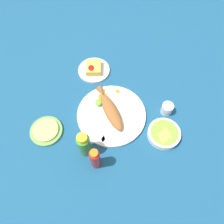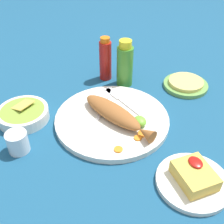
# 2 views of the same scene
# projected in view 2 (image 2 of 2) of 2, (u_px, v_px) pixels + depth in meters

# --- Properties ---
(ground_plane) EXTENTS (4.00, 4.00, 0.00)m
(ground_plane) POSITION_uv_depth(u_px,v_px,m) (112.00, 121.00, 0.88)
(ground_plane) COLOR navy
(main_plate) EXTENTS (0.35, 0.35, 0.02)m
(main_plate) POSITION_uv_depth(u_px,v_px,m) (112.00, 119.00, 0.87)
(main_plate) COLOR silver
(main_plate) RESTS_ON ground_plane
(fried_fish) EXTENTS (0.27, 0.16, 0.04)m
(fried_fish) POSITION_uv_depth(u_px,v_px,m) (115.00, 114.00, 0.85)
(fried_fish) COLOR #935628
(fried_fish) RESTS_ON main_plate
(fork_near) EXTENTS (0.16, 0.11, 0.00)m
(fork_near) POSITION_uv_depth(u_px,v_px,m) (105.00, 100.00, 0.94)
(fork_near) COLOR silver
(fork_near) RESTS_ON main_plate
(fork_far) EXTENTS (0.18, 0.06, 0.00)m
(fork_far) POSITION_uv_depth(u_px,v_px,m) (120.00, 100.00, 0.94)
(fork_far) COLOR silver
(fork_far) RESTS_ON main_plate
(carrot_slice_near) EXTENTS (0.02, 0.02, 0.00)m
(carrot_slice_near) POSITION_uv_depth(u_px,v_px,m) (118.00, 149.00, 0.76)
(carrot_slice_near) COLOR orange
(carrot_slice_near) RESTS_ON main_plate
(carrot_slice_mid) EXTENTS (0.02, 0.02, 0.00)m
(carrot_slice_mid) POSITION_uv_depth(u_px,v_px,m) (138.00, 138.00, 0.79)
(carrot_slice_mid) COLOR orange
(carrot_slice_mid) RESTS_ON main_plate
(carrot_slice_far) EXTENTS (0.03, 0.03, 0.00)m
(carrot_slice_far) POSITION_uv_depth(u_px,v_px,m) (143.00, 134.00, 0.81)
(carrot_slice_far) COLOR orange
(carrot_slice_far) RESTS_ON main_plate
(lime_wedge_main) EXTENTS (0.04, 0.04, 0.02)m
(lime_wedge_main) POSITION_uv_depth(u_px,v_px,m) (140.00, 121.00, 0.83)
(lime_wedge_main) COLOR #6BB233
(lime_wedge_main) RESTS_ON main_plate
(hot_sauce_bottle_red) EXTENTS (0.05, 0.05, 0.16)m
(hot_sauce_bottle_red) POSITION_uv_depth(u_px,v_px,m) (105.00, 60.00, 1.03)
(hot_sauce_bottle_red) COLOR #B21914
(hot_sauce_bottle_red) RESTS_ON ground_plane
(hot_sauce_bottle_green) EXTENTS (0.06, 0.06, 0.17)m
(hot_sauce_bottle_green) POSITION_uv_depth(u_px,v_px,m) (125.00, 64.00, 1.00)
(hot_sauce_bottle_green) COLOR #3D8428
(hot_sauce_bottle_green) RESTS_ON ground_plane
(salt_cup) EXTENTS (0.06, 0.06, 0.06)m
(salt_cup) POSITION_uv_depth(u_px,v_px,m) (18.00, 143.00, 0.77)
(salt_cup) COLOR silver
(salt_cup) RESTS_ON ground_plane
(side_plate_fries) EXTENTS (0.18, 0.18, 0.01)m
(side_plate_fries) POSITION_uv_depth(u_px,v_px,m) (193.00, 182.00, 0.69)
(side_plate_fries) COLOR silver
(side_plate_fries) RESTS_ON ground_plane
(fries_pile) EXTENTS (0.10, 0.08, 0.04)m
(fries_pile) POSITION_uv_depth(u_px,v_px,m) (195.00, 175.00, 0.67)
(fries_pile) COLOR gold
(fries_pile) RESTS_ON side_plate_fries
(guacamole_bowl) EXTENTS (0.16, 0.16, 0.05)m
(guacamole_bowl) POSITION_uv_depth(u_px,v_px,m) (23.00, 114.00, 0.88)
(guacamole_bowl) COLOR white
(guacamole_bowl) RESTS_ON ground_plane
(tortilla_plate) EXTENTS (0.16, 0.16, 0.01)m
(tortilla_plate) POSITION_uv_depth(u_px,v_px,m) (185.00, 85.00, 1.03)
(tortilla_plate) COLOR #6B9E4C
(tortilla_plate) RESTS_ON ground_plane
(tortilla_stack) EXTENTS (0.13, 0.13, 0.01)m
(tortilla_stack) POSITION_uv_depth(u_px,v_px,m) (186.00, 82.00, 1.02)
(tortilla_stack) COLOR #E0C666
(tortilla_stack) RESTS_ON tortilla_plate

